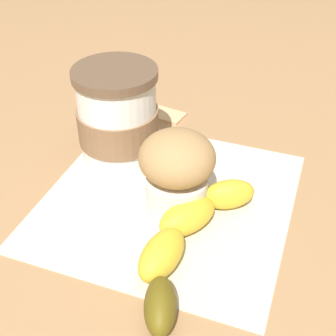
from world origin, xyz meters
The scene contains 6 objects.
ground_plane centered at (0.00, 0.00, 0.00)m, with size 3.00×3.00×0.00m, color #A87C51.
paper_napkin centered at (0.00, 0.00, 0.00)m, with size 0.26×0.26×0.00m, color beige.
coffee_cup centered at (-0.07, 0.06, 0.06)m, with size 0.09×0.09×0.12m.
muffin centered at (0.01, -0.01, 0.05)m, with size 0.08×0.08×0.09m.
banana centered at (0.03, -0.07, 0.02)m, with size 0.11×0.20×0.03m.
sugar_packet centered at (-0.04, 0.17, 0.00)m, with size 0.05×0.03×0.01m, color #E0B27F.
Camera 1 is at (0.07, -0.38, 0.34)m, focal length 50.00 mm.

